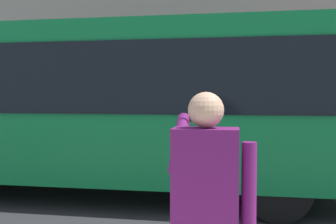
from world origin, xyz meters
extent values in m
plane|color=#2B2B2D|center=(0.00, 0.00, 0.00)|extent=(60.00, 60.00, 0.00)
cube|color=maroon|center=(-3.50, -6.20, 3.00)|extent=(4.40, 1.10, 0.24)
cube|color=#0F7238|center=(1.94, 0.14, 1.70)|extent=(9.00, 2.50, 2.60)
cube|color=black|center=(1.94, 1.40, 2.10)|extent=(7.60, 0.06, 1.10)
cylinder|color=black|center=(-1.06, -0.96, 0.50)|extent=(1.00, 0.28, 1.00)
cylinder|color=black|center=(-1.06, 1.24, 0.50)|extent=(1.00, 0.28, 1.00)
cube|color=#6B1960|center=(-0.26, 4.63, 1.30)|extent=(0.40, 0.24, 0.66)
sphere|color=#D8A884|center=(-0.26, 4.63, 1.74)|extent=(0.22, 0.22, 0.22)
cylinder|color=#6B1960|center=(-0.52, 4.63, 1.26)|extent=(0.09, 0.09, 0.58)
cylinder|color=#6B1960|center=(-0.08, 4.47, 1.52)|extent=(0.09, 0.48, 0.37)
cube|color=black|center=(-0.16, 4.33, 1.72)|extent=(0.07, 0.01, 0.14)
camera|label=1|loc=(-0.43, 6.98, 1.83)|focal=41.43mm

